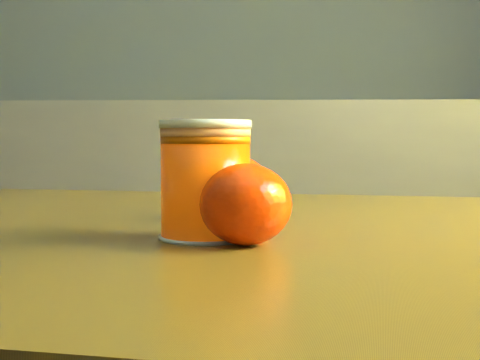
{
  "coord_description": "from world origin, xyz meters",
  "views": [
    {
      "loc": [
        0.73,
        -0.43,
        0.81
      ],
      "look_at": [
        0.71,
        0.08,
        0.78
      ],
      "focal_mm": 50.0,
      "sensor_mm": 36.0,
      "label": 1
    }
  ],
  "objects": [
    {
      "name": "orange_front",
      "position": [
        0.71,
        0.04,
        0.76
      ],
      "size": [
        0.08,
        0.08,
        0.06
      ],
      "primitive_type": "ellipsoid",
      "rotation": [
        0.0,
        0.0,
        0.14
      ],
      "color": "#FB3705",
      "rests_on": "table"
    },
    {
      "name": "juice_glass",
      "position": [
        0.68,
        0.07,
        0.78
      ],
      "size": [
        0.07,
        0.07,
        0.09
      ],
      "rotation": [
        0.0,
        0.0,
        -0.37
      ],
      "color": "#EC4D04",
      "rests_on": "table"
    },
    {
      "name": "orange_back",
      "position": [
        0.7,
        0.19,
        0.76
      ],
      "size": [
        0.09,
        0.09,
        0.06
      ],
      "primitive_type": "ellipsoid",
      "rotation": [
        0.0,
        0.0,
        -0.33
      ],
      "color": "#FB3705",
      "rests_on": "table"
    },
    {
      "name": "kitchen_counter",
      "position": [
        0.0,
        1.45,
        0.45
      ],
      "size": [
        3.15,
        0.6,
        0.9
      ],
      "primitive_type": "cube",
      "color": "#57565C",
      "rests_on": "ground"
    },
    {
      "name": "table",
      "position": [
        0.76,
        0.13,
        0.64
      ],
      "size": [
        1.08,
        0.84,
        0.73
      ],
      "rotation": [
        0.0,
        0.0,
        -0.17
      ],
      "color": "brown",
      "rests_on": "ground"
    }
  ]
}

